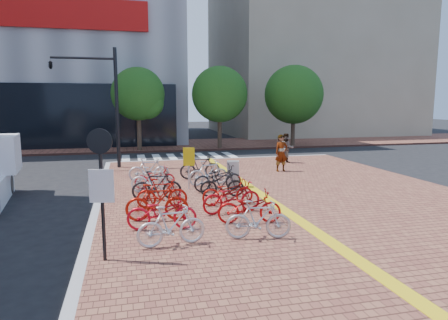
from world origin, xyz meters
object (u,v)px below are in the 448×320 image
object	(u,v)px
pedestrian_a	(281,153)
notice_sign	(101,179)
bike_15	(200,167)
bike_1	(162,212)
bike_9	(249,207)
utility_box	(233,174)
bike_2	(157,202)
bike_11	(228,192)
bike_13	(218,178)
bike_14	(209,173)
bike_0	(171,226)
bike_6	(155,177)
bike_12	(222,184)
bike_8	(258,220)
bike_10	(232,197)
bike_7	(149,170)
yellow_sign	(189,160)
pedestrian_b	(286,148)
bike_3	(162,193)
traffic_light_pole	(87,85)
bike_5	(153,180)
bike_4	(157,185)

from	to	relation	value
pedestrian_a	notice_sign	bearing A→B (deg)	-133.68
bike_15	bike_1	bearing A→B (deg)	163.72
bike_9	utility_box	world-z (taller)	utility_box
bike_1	bike_9	size ratio (longest dim) A/B	1.03
bike_2	bike_11	xyz separation A→B (m)	(2.49, 1.26, -0.09)
utility_box	bike_13	bearing A→B (deg)	-142.62
bike_1	bike_14	size ratio (longest dim) A/B	1.08
bike_0	pedestrian_a	world-z (taller)	pedestrian_a
bike_6	utility_box	distance (m)	3.21
bike_1	notice_sign	bearing A→B (deg)	150.81
bike_14	bike_13	bearing A→B (deg)	176.33
bike_0	bike_12	world-z (taller)	bike_0
bike_14	pedestrian_a	xyz separation A→B (m)	(4.28, 2.47, 0.40)
bike_8	bike_10	world-z (taller)	bike_10
bike_7	yellow_sign	distance (m)	2.52
bike_10	pedestrian_b	world-z (taller)	pedestrian_b
utility_box	pedestrian_b	bearing A→B (deg)	49.88
bike_3	utility_box	xyz separation A→B (m)	(3.16, 2.67, 0.04)
bike_15	yellow_sign	distance (m)	2.28
bike_8	bike_2	bearing A→B (deg)	58.61
pedestrian_a	bike_14	bearing A→B (deg)	-153.98
bike_8	bike_11	world-z (taller)	bike_8
bike_11	bike_15	size ratio (longest dim) A/B	0.96
traffic_light_pole	bike_2	bearing A→B (deg)	-75.43
bike_5	bike_7	world-z (taller)	bike_7
bike_5	bike_11	bearing A→B (deg)	-128.50
bike_2	bike_9	bearing A→B (deg)	-101.99
bike_10	traffic_light_pole	bearing A→B (deg)	18.51
bike_13	pedestrian_b	world-z (taller)	pedestrian_b
bike_0	utility_box	world-z (taller)	utility_box
pedestrian_a	utility_box	size ratio (longest dim) A/B	1.71
bike_11	bike_15	world-z (taller)	bike_15
bike_1	yellow_sign	size ratio (longest dim) A/B	1.13
bike_7	bike_10	bearing A→B (deg)	-156.85
yellow_sign	bike_9	bearing A→B (deg)	-78.46
bike_12	utility_box	size ratio (longest dim) A/B	1.51
bike_2	bike_11	size ratio (longest dim) A/B	1.04
traffic_light_pole	bike_1	bearing A→B (deg)	-76.24
bike_2	bike_1	bearing A→B (deg)	-169.27
bike_5	bike_15	world-z (taller)	bike_15
bike_11	bike_14	xyz separation A→B (m)	(0.02, 3.35, 0.06)
utility_box	notice_sign	distance (m)	8.45
bike_4	bike_14	world-z (taller)	bike_4
bike_1	bike_6	distance (m)	5.50
bike_13	bike_15	bearing A→B (deg)	-2.88
bike_2	bike_13	world-z (taller)	bike_2
pedestrian_a	notice_sign	size ratio (longest dim) A/B	0.63
bike_9	bike_15	distance (m)	6.95
bike_12	bike_14	world-z (taller)	bike_14
traffic_light_pole	bike_12	bearing A→B (deg)	-56.32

